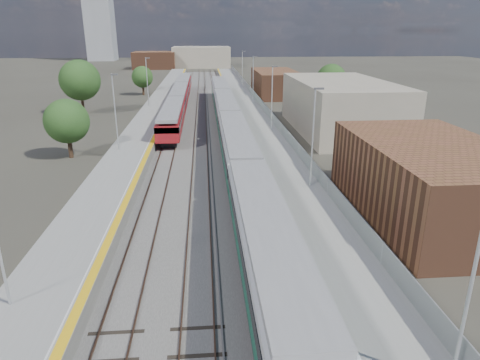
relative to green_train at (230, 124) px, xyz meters
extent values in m
plane|color=#47443A|center=(-1.50, 10.22, -2.20)|extent=(320.00, 320.00, 0.00)
cube|color=#565451|center=(-3.75, 12.72, -2.17)|extent=(10.50, 155.00, 0.06)
cube|color=#4C3323|center=(-0.72, 15.22, -2.09)|extent=(0.07, 160.00, 0.14)
cube|color=#4C3323|center=(0.72, 15.22, -2.09)|extent=(0.07, 160.00, 0.14)
cube|color=#4C3323|center=(-4.22, 15.22, -2.09)|extent=(0.07, 160.00, 0.14)
cube|color=#4C3323|center=(-2.78, 15.22, -2.09)|extent=(0.07, 160.00, 0.14)
cube|color=#4C3323|center=(-7.72, 15.22, -2.09)|extent=(0.07, 160.00, 0.14)
cube|color=#4C3323|center=(-6.28, 15.22, -2.09)|extent=(0.07, 160.00, 0.14)
cube|color=gray|center=(-1.05, 15.22, -2.10)|extent=(0.08, 160.00, 0.10)
cube|color=gray|center=(-2.45, 15.22, -2.10)|extent=(0.08, 160.00, 0.10)
cube|color=slate|center=(3.75, 12.72, -1.70)|extent=(4.70, 155.00, 1.00)
cube|color=gray|center=(3.75, 12.72, -1.19)|extent=(4.70, 155.00, 0.03)
cube|color=yellow|center=(1.65, 12.72, -1.17)|extent=(0.40, 155.00, 0.01)
cube|color=gray|center=(5.95, 12.72, -0.60)|extent=(0.06, 155.00, 1.20)
cylinder|color=#9EA0A3|center=(5.10, -37.78, 2.57)|extent=(0.12, 0.12, 7.50)
cylinder|color=#9EA0A3|center=(5.10, -17.78, 2.57)|extent=(0.12, 0.12, 7.50)
cube|color=#4C4C4F|center=(5.35, -17.78, 6.22)|extent=(0.70, 0.18, 0.14)
cylinder|color=#9EA0A3|center=(5.10, 2.22, 2.57)|extent=(0.12, 0.12, 7.50)
cube|color=#4C4C4F|center=(5.35, 2.22, 6.22)|extent=(0.70, 0.18, 0.14)
cylinder|color=#9EA0A3|center=(5.10, 22.22, 2.57)|extent=(0.12, 0.12, 7.50)
cube|color=#4C4C4F|center=(5.35, 22.22, 6.22)|extent=(0.70, 0.18, 0.14)
cylinder|color=#9EA0A3|center=(5.10, 42.22, 2.57)|extent=(0.12, 0.12, 7.50)
cube|color=#4C4C4F|center=(5.35, 42.22, 6.22)|extent=(0.70, 0.18, 0.14)
cube|color=slate|center=(-10.55, 12.72, -1.70)|extent=(4.30, 155.00, 1.00)
cube|color=gray|center=(-10.55, 12.72, -1.19)|extent=(4.30, 155.00, 0.03)
cube|color=yellow|center=(-8.65, 12.72, -1.17)|extent=(0.45, 155.00, 0.01)
cube|color=silver|center=(-9.00, 12.72, -1.17)|extent=(0.08, 155.00, 0.01)
cylinder|color=#9EA0A3|center=(-11.70, -5.78, 2.57)|extent=(0.12, 0.12, 7.50)
cube|color=#4C4C4F|center=(-11.45, -5.78, 6.22)|extent=(0.70, 0.18, 0.14)
cylinder|color=#9EA0A3|center=(-11.70, 20.22, 2.57)|extent=(0.12, 0.12, 7.50)
cube|color=#4C4C4F|center=(-11.45, 20.22, 6.22)|extent=(0.70, 0.18, 0.14)
cube|color=brown|center=(12.50, -21.78, 0.40)|extent=(9.00, 16.00, 5.20)
cube|color=tan|center=(14.50, 5.22, 1.00)|extent=(11.00, 22.00, 6.40)
cube|color=brown|center=(11.50, 38.22, 0.20)|extent=(8.00, 18.00, 4.80)
cube|color=tan|center=(-3.50, 110.22, 1.30)|extent=(20.00, 14.00, 7.00)
cube|color=brown|center=(-19.50, 105.22, 0.60)|extent=(14.00, 12.00, 5.60)
cube|color=gray|center=(-46.50, 150.22, 17.80)|extent=(11.00, 11.00, 40.00)
cube|color=black|center=(0.00, -29.33, -1.33)|extent=(2.68, 19.20, 0.45)
cube|color=#10563C|center=(0.00, -29.33, -0.54)|extent=(2.78, 19.20, 1.12)
cube|color=black|center=(0.00, -29.33, 0.34)|extent=(2.84, 19.20, 0.77)
cube|color=silver|center=(0.00, -29.33, 0.95)|extent=(2.78, 19.20, 0.47)
cube|color=gray|center=(0.00, -29.33, 1.37)|extent=(2.46, 19.20, 0.39)
cube|color=black|center=(0.00, -9.64, -1.33)|extent=(2.68, 19.20, 0.45)
cube|color=#10563C|center=(0.00, -9.64, -0.54)|extent=(2.78, 19.20, 1.12)
cube|color=black|center=(0.00, -9.64, 0.34)|extent=(2.84, 19.20, 0.77)
cube|color=silver|center=(0.00, -9.64, 0.95)|extent=(2.78, 19.20, 0.47)
cube|color=gray|center=(0.00, -9.64, 1.37)|extent=(2.46, 19.20, 0.39)
cube|color=black|center=(0.00, 10.06, -1.33)|extent=(2.68, 19.20, 0.45)
cube|color=#10563C|center=(0.00, 10.06, -0.54)|extent=(2.78, 19.20, 1.12)
cube|color=black|center=(0.00, 10.06, 0.34)|extent=(2.84, 19.20, 0.77)
cube|color=silver|center=(0.00, 10.06, 0.95)|extent=(2.78, 19.20, 0.47)
cube|color=gray|center=(0.00, 10.06, 1.37)|extent=(2.46, 19.20, 0.39)
cube|color=black|center=(0.00, 29.76, -1.33)|extent=(2.68, 19.20, 0.45)
cube|color=#10563C|center=(0.00, 29.76, -0.54)|extent=(2.78, 19.20, 1.12)
cube|color=black|center=(0.00, 29.76, 0.34)|extent=(2.84, 19.20, 0.77)
cube|color=silver|center=(0.00, 29.76, 0.95)|extent=(2.78, 19.20, 0.47)
cube|color=gray|center=(0.00, 29.76, 1.37)|extent=(2.46, 19.20, 0.39)
cube|color=black|center=(-7.00, 5.18, -1.76)|extent=(1.76, 14.98, 0.61)
cube|color=maroon|center=(-7.00, 5.18, -0.30)|extent=(2.60, 17.62, 1.85)
cube|color=black|center=(-7.00, 5.18, 0.17)|extent=(2.65, 17.62, 0.65)
cube|color=gray|center=(-7.00, 5.18, 1.09)|extent=(2.32, 17.62, 0.37)
cube|color=black|center=(-7.00, 23.31, -1.76)|extent=(1.76, 14.98, 0.61)
cube|color=maroon|center=(-7.00, 23.31, -0.30)|extent=(2.60, 17.62, 1.85)
cube|color=black|center=(-7.00, 23.31, 0.17)|extent=(2.65, 17.62, 0.65)
cube|color=gray|center=(-7.00, 23.31, 1.09)|extent=(2.32, 17.62, 0.37)
cube|color=black|center=(-7.00, 41.43, -1.76)|extent=(1.76, 14.98, 0.61)
cube|color=maroon|center=(-7.00, 41.43, -0.30)|extent=(2.60, 17.62, 1.85)
cube|color=black|center=(-7.00, 41.43, 0.17)|extent=(2.65, 17.62, 0.65)
cube|color=gray|center=(-7.00, 41.43, 1.09)|extent=(2.32, 17.62, 0.37)
cylinder|color=#382619|center=(-16.75, -4.84, -1.15)|extent=(0.44, 0.44, 2.10)
sphere|color=#23481B|center=(-16.75, -4.84, 1.60)|extent=(4.44, 4.44, 4.44)
cylinder|color=#382619|center=(-21.77, 19.84, -0.75)|extent=(0.44, 0.44, 2.90)
sphere|color=#23481B|center=(-21.77, 19.84, 3.04)|extent=(6.12, 6.12, 6.12)
cylinder|color=#382619|center=(-15.17, 40.41, -1.20)|extent=(0.44, 0.44, 2.00)
sphere|color=#23481B|center=(-15.17, 40.41, 1.41)|extent=(4.22, 4.22, 4.22)
cylinder|color=#382619|center=(19.17, 25.76, -0.97)|extent=(0.44, 0.44, 2.45)
sphere|color=#23481B|center=(19.17, 25.76, 2.22)|extent=(5.17, 5.17, 5.17)
camera|label=1|loc=(-2.94, -48.49, 10.18)|focal=32.00mm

